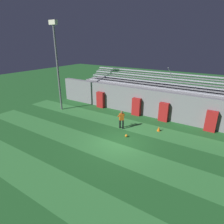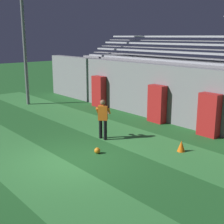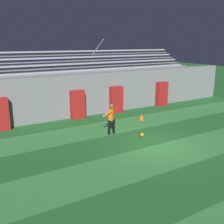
# 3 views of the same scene
# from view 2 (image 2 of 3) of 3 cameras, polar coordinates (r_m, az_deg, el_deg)

# --- Properties ---
(ground_plane) EXTENTS (80.00, 80.00, 0.00)m
(ground_plane) POSITION_cam_2_polar(r_m,az_deg,el_deg) (10.96, -7.24, -8.78)
(ground_plane) COLOR #236028
(turf_stripe_mid) EXTENTS (28.00, 2.32, 0.01)m
(turf_stripe_mid) POSITION_cam_2_polar(r_m,az_deg,el_deg) (10.35, -13.61, -10.45)
(turf_stripe_mid) COLOR #38843D
(turf_stripe_mid) RESTS_ON ground
(turf_stripe_far) EXTENTS (28.00, 2.32, 0.01)m
(turf_stripe_far) POSITION_cam_2_polar(r_m,az_deg,el_deg) (12.92, 5.10, -5.17)
(turf_stripe_far) COLOR #38843D
(turf_stripe_far) RESTS_ON ground
(back_wall) EXTENTS (24.00, 0.60, 2.80)m
(back_wall) POSITION_cam_2_polar(r_m,az_deg,el_deg) (14.96, 13.89, 2.63)
(back_wall) COLOR gray
(back_wall) RESTS_ON ground
(padding_pillar_gate_left) EXTENTS (0.90, 0.44, 1.85)m
(padding_pillar_gate_left) POSITION_cam_2_polar(r_m,az_deg,el_deg) (15.52, 8.23, 1.48)
(padding_pillar_gate_left) COLOR #B21E1E
(padding_pillar_gate_left) RESTS_ON ground
(padding_pillar_gate_right) EXTENTS (0.90, 0.44, 1.85)m
(padding_pillar_gate_right) POSITION_cam_2_polar(r_m,az_deg,el_deg) (13.82, 17.32, -0.52)
(padding_pillar_gate_right) COLOR #B21E1E
(padding_pillar_gate_right) RESTS_ON ground
(padding_pillar_far_left) EXTENTS (0.90, 0.44, 1.85)m
(padding_pillar_far_left) POSITION_cam_2_polar(r_m,az_deg,el_deg) (18.85, -2.41, 3.77)
(padding_pillar_far_left) COLOR #B21E1E
(padding_pillar_far_left) RESTS_ON ground
(bleacher_stand) EXTENTS (18.00, 3.35, 5.03)m
(bleacher_stand) POSITION_cam_2_polar(r_m,az_deg,el_deg) (16.58, 17.97, 3.76)
(bleacher_stand) COLOR gray
(bleacher_stand) RESTS_ON ground
(floodlight_pole) EXTENTS (0.90, 0.36, 9.34)m
(floodlight_pole) POSITION_cam_2_polar(r_m,az_deg,el_deg) (19.95, -16.12, 17.83)
(floodlight_pole) COLOR slate
(floodlight_pole) RESTS_ON ground
(goalkeeper) EXTENTS (0.74, 0.74, 1.67)m
(goalkeeper) POSITION_cam_2_polar(r_m,az_deg,el_deg) (12.79, -1.67, -0.87)
(goalkeeper) COLOR black
(goalkeeper) RESTS_ON ground
(soccer_ball) EXTENTS (0.22, 0.22, 0.22)m
(soccer_ball) POSITION_cam_2_polar(r_m,az_deg,el_deg) (11.46, -2.71, -7.06)
(soccer_ball) COLOR orange
(soccer_ball) RESTS_ON ground
(traffic_cone) EXTENTS (0.30, 0.30, 0.42)m
(traffic_cone) POSITION_cam_2_polar(r_m,az_deg,el_deg) (11.89, 12.55, -6.10)
(traffic_cone) COLOR orange
(traffic_cone) RESTS_ON ground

